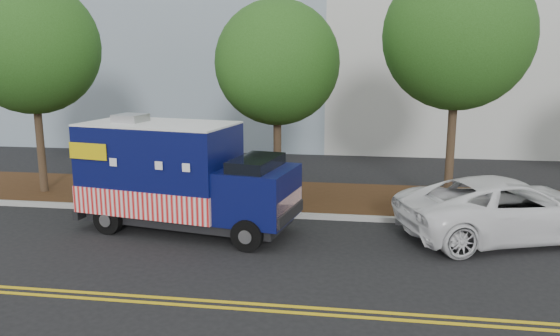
# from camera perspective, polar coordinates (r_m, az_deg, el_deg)

# --- Properties ---
(ground) EXTENTS (120.00, 120.00, 0.00)m
(ground) POSITION_cam_1_polar(r_m,az_deg,el_deg) (15.40, -6.06, -6.39)
(ground) COLOR black
(ground) RESTS_ON ground
(curb) EXTENTS (120.00, 0.18, 0.15)m
(curb) POSITION_cam_1_polar(r_m,az_deg,el_deg) (16.67, -4.86, -4.68)
(curb) COLOR #9E9E99
(curb) RESTS_ON ground
(mulch_strip) EXTENTS (120.00, 4.00, 0.15)m
(mulch_strip) POSITION_cam_1_polar(r_m,az_deg,el_deg) (18.65, -3.37, -2.88)
(mulch_strip) COLOR #331F0E
(mulch_strip) RESTS_ON ground
(centerline_near) EXTENTS (120.00, 0.10, 0.01)m
(centerline_near) POSITION_cam_1_polar(r_m,az_deg,el_deg) (11.44, -11.80, -13.15)
(centerline_near) COLOR gold
(centerline_near) RESTS_ON ground
(centerline_far) EXTENTS (120.00, 0.10, 0.01)m
(centerline_far) POSITION_cam_1_polar(r_m,az_deg,el_deg) (11.23, -12.25, -13.66)
(centerline_far) COLOR gold
(centerline_far) RESTS_ON ground
(tree_a) EXTENTS (4.41, 4.41, 7.24)m
(tree_a) POSITION_cam_1_polar(r_m,az_deg,el_deg) (20.10, -24.52, 11.41)
(tree_a) COLOR #38281C
(tree_a) RESTS_ON ground
(tree_b) EXTENTS (4.00, 4.00, 6.53)m
(tree_b) POSITION_cam_1_polar(r_m,az_deg,el_deg) (17.74, -0.29, 10.92)
(tree_b) COLOR #38281C
(tree_b) RESTS_ON ground
(tree_c) EXTENTS (4.42, 4.42, 7.54)m
(tree_c) POSITION_cam_1_polar(r_m,az_deg,el_deg) (17.39, 18.08, 12.97)
(tree_c) COLOR #38281C
(tree_c) RESTS_ON ground
(sign_post) EXTENTS (0.06, 0.06, 2.40)m
(sign_post) POSITION_cam_1_polar(r_m,az_deg,el_deg) (18.40, -20.47, -0.22)
(sign_post) COLOR #473828
(sign_post) RESTS_ON ground
(food_truck) EXTENTS (6.30, 3.27, 3.17)m
(food_truck) POSITION_cam_1_polar(r_m,az_deg,el_deg) (15.24, -10.67, -1.13)
(food_truck) COLOR black
(food_truck) RESTS_ON ground
(white_car) EXTENTS (6.37, 4.47, 1.61)m
(white_car) POSITION_cam_1_polar(r_m,az_deg,el_deg) (15.61, 22.75, -3.92)
(white_car) COLOR white
(white_car) RESTS_ON ground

